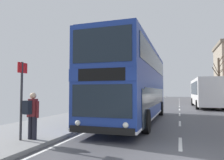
{
  "coord_description": "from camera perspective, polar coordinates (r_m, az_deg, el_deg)",
  "views": [
    {
      "loc": [
        -0.01,
        -5.12,
        1.79
      ],
      "look_at": [
        -3.08,
        4.5,
        2.35
      ],
      "focal_mm": 33.72,
      "sensor_mm": 36.0,
      "label": 1
    }
  ],
  "objects": [
    {
      "name": "bare_tree_far_01",
      "position": [
        35.4,
        27.05,
        0.42
      ],
      "size": [
        2.63,
        2.77,
        7.13
      ],
      "color": "brown",
      "rests_on": "ground"
    },
    {
      "name": "double_decker_bus_main",
      "position": [
        12.85,
        6.12,
        -0.93
      ],
      "size": [
        2.8,
        11.49,
        4.36
      ],
      "color": "navy",
      "rests_on": "ground"
    },
    {
      "name": "pedestrian_with_backpack",
      "position": [
        7.9,
        -20.89,
        -8.14
      ],
      "size": [
        0.55,
        0.56,
        1.62
      ],
      "color": "black",
      "rests_on": "ground"
    },
    {
      "name": "background_bus_far_lane",
      "position": [
        26.32,
        24.0,
        -3.0
      ],
      "size": [
        2.74,
        10.24,
        3.19
      ],
      "color": "white",
      "rests_on": "ground"
    },
    {
      "name": "bus_stop_sign_near",
      "position": [
        7.91,
        -23.3,
        -2.95
      ],
      "size": [
        0.08,
        0.44,
        2.68
      ],
      "color": "#2D2D33",
      "rests_on": "ground"
    }
  ]
}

